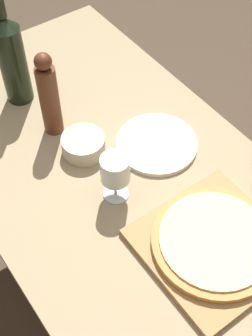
% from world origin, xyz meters
% --- Properties ---
extents(ground_plane, '(12.00, 12.00, 0.00)m').
position_xyz_m(ground_plane, '(0.00, 0.00, 0.00)').
color(ground_plane, '#4C3D2D').
extents(dining_table, '(0.74, 1.72, 0.77)m').
position_xyz_m(dining_table, '(0.00, 0.00, 0.67)').
color(dining_table, '#9E8966').
rests_on(dining_table, ground_plane).
extents(cutting_board, '(0.32, 0.32, 0.02)m').
position_xyz_m(cutting_board, '(0.05, -0.18, 0.78)').
color(cutting_board, '#A87A47').
rests_on(cutting_board, dining_table).
extents(pizza, '(0.30, 0.30, 0.02)m').
position_xyz_m(pizza, '(0.05, -0.18, 0.80)').
color(pizza, '#C68947').
rests_on(pizza, cutting_board).
extents(wine_bottle, '(0.08, 0.08, 0.37)m').
position_xyz_m(wine_bottle, '(-0.08, 0.56, 0.92)').
color(wine_bottle, black).
rests_on(wine_bottle, dining_table).
extents(pepper_mill, '(0.06, 0.06, 0.27)m').
position_xyz_m(pepper_mill, '(-0.06, 0.38, 0.90)').
color(pepper_mill, '#5B2D19').
rests_on(pepper_mill, dining_table).
extents(wine_glass, '(0.07, 0.07, 0.14)m').
position_xyz_m(wine_glass, '(-0.05, 0.08, 0.87)').
color(wine_glass, silver).
rests_on(wine_glass, dining_table).
extents(small_bowl, '(0.12, 0.12, 0.05)m').
position_xyz_m(small_bowl, '(-0.04, 0.26, 0.80)').
color(small_bowl, beige).
rests_on(small_bowl, dining_table).
extents(dinner_plate, '(0.23, 0.23, 0.01)m').
position_xyz_m(dinner_plate, '(0.14, 0.16, 0.78)').
color(dinner_plate, silver).
rests_on(dinner_plate, dining_table).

